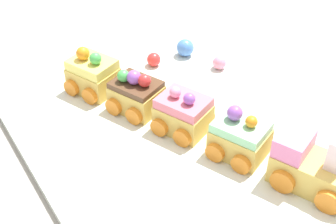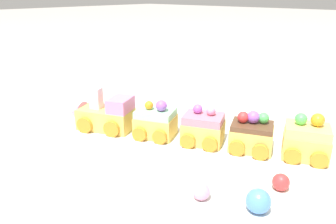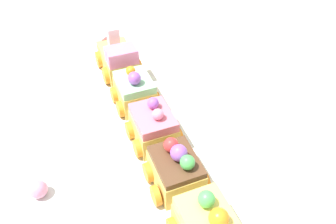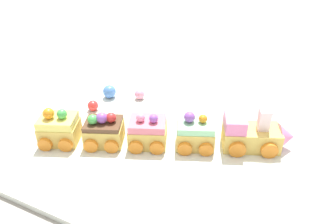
{
  "view_description": "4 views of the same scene",
  "coord_description": "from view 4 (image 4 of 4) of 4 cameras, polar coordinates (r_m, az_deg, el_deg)",
  "views": [
    {
      "loc": [
        0.38,
        -0.29,
        0.44
      ],
      "look_at": [
        -0.01,
        -0.04,
        0.08
      ],
      "focal_mm": 50.0,
      "sensor_mm": 36.0,
      "label": 1
    },
    {
      "loc": [
        -0.35,
        0.45,
        0.27
      ],
      "look_at": [
        0.04,
        0.01,
        0.05
      ],
      "focal_mm": 35.0,
      "sensor_mm": 36.0,
      "label": 2
    },
    {
      "loc": [
        -0.38,
        -0.02,
        0.37
      ],
      "look_at": [
        0.0,
        -0.01,
        0.03
      ],
      "focal_mm": 35.0,
      "sensor_mm": 36.0,
      "label": 3
    },
    {
      "loc": [
        0.21,
        -0.43,
        0.4
      ],
      "look_at": [
        -0.01,
        0.02,
        0.08
      ],
      "focal_mm": 35.0,
      "sensor_mm": 36.0,
      "label": 4
    }
  ],
  "objects": [
    {
      "name": "ground_plane",
      "position": [
        0.62,
        -0.38,
        -7.65
      ],
      "size": [
        10.0,
        10.0,
        0.0
      ],
      "primitive_type": "plane",
      "color": "gray"
    },
    {
      "name": "display_board",
      "position": [
        0.62,
        -0.38,
        -7.22
      ],
      "size": [
        0.79,
        0.41,
        0.01
      ],
      "primitive_type": "cube",
      "color": "silver",
      "rests_on": "ground_plane"
    },
    {
      "name": "cake_train_locomotive",
      "position": [
        0.63,
        15.03,
        -3.86
      ],
      "size": [
        0.14,
        0.1,
        0.08
      ],
      "rotation": [
        0.0,
        0.0,
        0.39
      ],
      "color": "#E0BC56",
      "rests_on": "display_board"
    },
    {
      "name": "cake_car_mint",
      "position": [
        0.62,
        4.77,
        -3.72
      ],
      "size": [
        0.09,
        0.09,
        0.07
      ],
      "rotation": [
        0.0,
        0.0,
        0.39
      ],
      "color": "#E0BC56",
      "rests_on": "display_board"
    },
    {
      "name": "cake_car_strawberry",
      "position": [
        0.62,
        -3.55,
        -3.51
      ],
      "size": [
        0.09,
        0.09,
        0.07
      ],
      "rotation": [
        0.0,
        0.0,
        0.39
      ],
      "color": "#E0BC56",
      "rests_on": "display_board"
    },
    {
      "name": "cake_car_chocolate",
      "position": [
        0.63,
        -11.08,
        -3.25
      ],
      "size": [
        0.09,
        0.09,
        0.07
      ],
      "rotation": [
        0.0,
        0.0,
        0.39
      ],
      "color": "#E0BC56",
      "rests_on": "display_board"
    },
    {
      "name": "cake_car_lemon",
      "position": [
        0.66,
        -18.42,
        -2.77
      ],
      "size": [
        0.09,
        0.09,
        0.07
      ],
      "rotation": [
        0.0,
        0.0,
        0.39
      ],
      "color": "#E0BC56",
      "rests_on": "display_board"
    },
    {
      "name": "gumball_red",
      "position": [
        0.74,
        -12.96,
        1.09
      ],
      "size": [
        0.02,
        0.02,
        0.02
      ],
      "primitive_type": "sphere",
      "color": "red",
      "rests_on": "display_board"
    },
    {
      "name": "gumball_pink",
      "position": [
        0.77,
        -4.98,
        3.08
      ],
      "size": [
        0.02,
        0.02,
        0.02
      ],
      "primitive_type": "sphere",
      "color": "pink",
      "rests_on": "display_board"
    },
    {
      "name": "gumball_blue",
      "position": [
        0.78,
        -10.17,
        3.52
      ],
      "size": [
        0.03,
        0.03,
        0.03
      ],
      "primitive_type": "sphere",
      "color": "#4C84E0",
      "rests_on": "display_board"
    }
  ]
}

